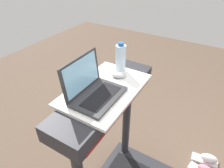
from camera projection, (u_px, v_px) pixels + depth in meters
The scene contains 5 objects.
desk_board at pixel (105, 89), 1.27m from camera, with size 0.60×0.39×0.02m, color white.
laptop at pixel (93, 89), 1.18m from camera, with size 0.33×0.24×0.23m.
computer_mouse at pixel (119, 75), 1.37m from camera, with size 0.06×0.10×0.03m, color #B2B2B7.
water_bottle at pixel (121, 58), 1.40m from camera, with size 0.07×0.07×0.21m.
sneaker_right at pixel (208, 159), 2.10m from camera, with size 0.13×0.27×0.11m.
Camera 1 is at (-0.86, 0.13, 1.89)m, focal length 32.06 mm.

